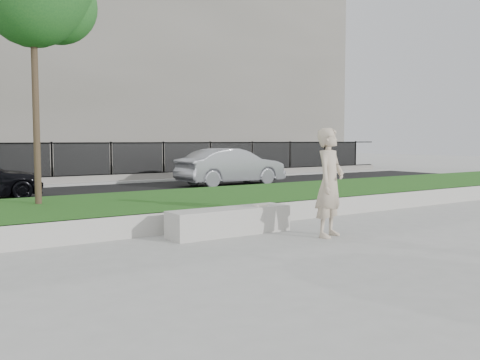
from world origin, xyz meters
TOP-DOWN VIEW (x-y plane):
  - ground at (0.00, 0.00)m, footprint 90.00×90.00m
  - grass_bank at (0.00, 3.00)m, footprint 34.00×4.00m
  - grass_kerb at (0.00, 1.04)m, footprint 34.00×0.08m
  - street at (0.00, 8.50)m, footprint 34.00×7.00m
  - far_pavement at (0.00, 13.00)m, footprint 34.00×3.00m
  - iron_fence at (0.00, 12.00)m, footprint 32.00×0.30m
  - building_facade at (0.00, 20.00)m, footprint 34.00×10.00m
  - stone_bench at (-0.61, 0.40)m, footprint 2.31×0.58m
  - man at (0.69, -0.78)m, footprint 0.81×0.69m
  - book at (0.01, 0.32)m, footprint 0.25×0.18m
  - car_silver at (4.90, 8.72)m, footprint 4.09×1.50m

SIDE VIEW (x-z plane):
  - ground at x=0.00m, z-range 0.00..0.00m
  - street at x=0.00m, z-range 0.00..0.04m
  - far_pavement at x=0.00m, z-range 0.00..0.12m
  - grass_bank at x=0.00m, z-range 0.00..0.40m
  - grass_kerb at x=0.00m, z-range 0.00..0.40m
  - stone_bench at x=-0.61m, z-range 0.00..0.47m
  - book at x=0.01m, z-range 0.47..0.50m
  - iron_fence at x=0.00m, z-range -0.21..1.29m
  - car_silver at x=4.90m, z-range 0.04..1.38m
  - man at x=0.69m, z-range 0.00..1.89m
  - building_facade at x=0.00m, z-range 0.00..10.00m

